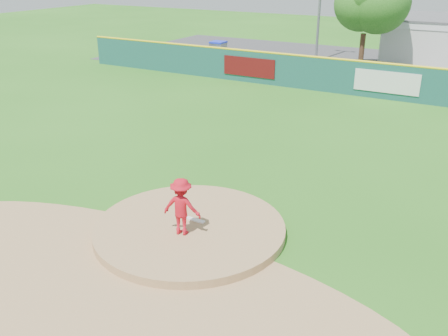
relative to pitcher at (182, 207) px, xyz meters
The scene contains 10 objects.
ground 1.18m from the pitcher, 98.96° to the left, with size 120.00×120.00×0.00m, color #286B19.
pitchers_mound 1.18m from the pitcher, 98.96° to the left, with size 5.50×5.50×0.50m, color #9E774C.
pitching_rubber 1.12m from the pitcher, 95.52° to the left, with size 0.60×0.15×0.04m, color white.
infield_dirt_arc 2.74m from the pitcher, 91.70° to the right, with size 15.40×15.40×0.01m, color #9E774C.
parking_lot 27.50m from the pitcher, 90.16° to the left, with size 44.00×16.00×0.02m, color #38383A.
pitcher is the anchor object (origin of this frame).
fence_banners 18.64m from the pitcher, 99.27° to the left, with size 12.21×0.04×1.20m.
playground_slide 26.08m from the pitcher, 118.14° to the left, with size 1.06×2.98×1.64m.
outfield_fence 18.48m from the pitcher, 90.23° to the left, with size 40.00×0.14×2.07m.
deciduous_tree 25.80m from the pitcher, 94.66° to the left, with size 5.60×5.60×7.36m.
Camera 1 is at (7.08, -10.45, 7.28)m, focal length 40.00 mm.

